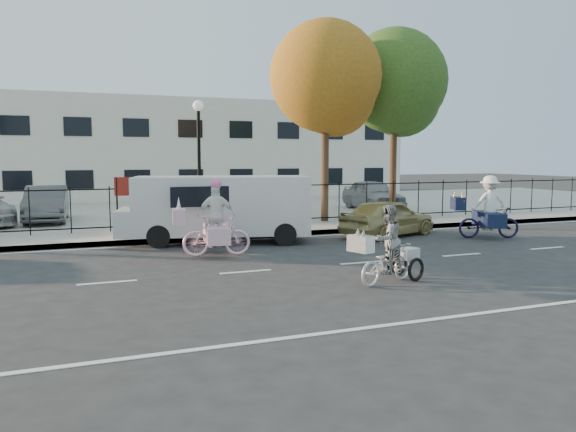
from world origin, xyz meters
name	(u,v)px	position (x,y,z in m)	size (l,w,h in m)	color
ground	(246,272)	(0.00, 0.00, 0.00)	(120.00, 120.00, 0.00)	#333334
road_markings	(246,272)	(0.00, 0.00, 0.01)	(60.00, 9.52, 0.01)	silver
curb	(197,239)	(0.00, 5.05, 0.07)	(60.00, 0.10, 0.15)	#A8A399
sidewalk	(190,234)	(0.00, 6.10, 0.07)	(60.00, 2.20, 0.15)	#A8A399
parking_lot	(151,210)	(0.00, 15.00, 0.07)	(60.00, 15.60, 0.15)	#A8A399
iron_fence	(183,207)	(0.00, 7.20, 0.90)	(58.00, 0.06, 1.50)	black
building	(127,151)	(0.00, 25.00, 3.00)	(34.00, 10.00, 6.00)	silver
lamppost	(199,142)	(0.50, 6.80, 3.11)	(0.36, 0.36, 4.33)	black
street_sign	(128,194)	(-1.85, 6.80, 1.42)	(0.85, 0.06, 1.80)	black
zebra_trike	(387,253)	(2.37, -2.15, 0.63)	(1.89, 1.20, 1.62)	silver
unicorn_bike	(215,227)	(-0.12, 2.27, 0.76)	(2.07, 1.46, 2.05)	#FFC2DC
bull_bike	(488,213)	(8.82, 2.25, 0.80)	(2.22, 1.58, 2.01)	black
white_van	(219,206)	(0.56, 4.50, 1.11)	(6.03, 3.15, 2.01)	silver
gold_sedan	(388,218)	(6.06, 3.80, 0.62)	(1.46, 3.62, 1.23)	tan
lot_car_c	(46,204)	(-4.42, 11.12, 0.83)	(1.44, 4.12, 1.36)	#4D5255
lot_car_d	(373,195)	(9.56, 10.75, 0.85)	(1.66, 4.13, 1.41)	#94979B
tree_mid	(328,82)	(5.63, 7.45, 5.39)	(4.20, 4.20, 7.70)	#442D1D
tree_east	(397,87)	(9.14, 8.26, 5.49)	(4.28, 4.28, 7.84)	#442D1D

